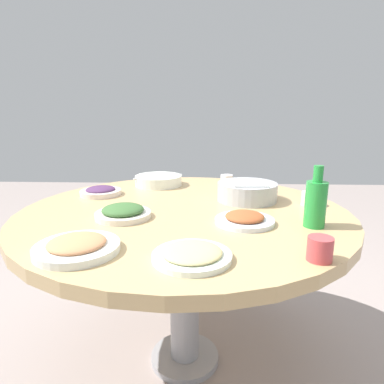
% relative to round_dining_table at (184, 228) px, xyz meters
% --- Properties ---
extents(ground, '(8.00, 8.00, 0.00)m').
position_rel_round_dining_table_xyz_m(ground, '(0.00, 0.00, -0.67)').
color(ground, gray).
extents(round_dining_table, '(1.38, 1.38, 0.76)m').
position_rel_round_dining_table_xyz_m(round_dining_table, '(0.00, 0.00, 0.00)').
color(round_dining_table, '#99999E').
rests_on(round_dining_table, ground).
extents(rice_bowl, '(0.27, 0.27, 0.09)m').
position_rel_round_dining_table_xyz_m(rice_bowl, '(0.28, 0.15, 0.13)').
color(rice_bowl, '#B2B5BA').
rests_on(rice_bowl, round_dining_table).
extents(soup_bowl, '(0.26, 0.26, 0.06)m').
position_rel_round_dining_table_xyz_m(soup_bowl, '(-0.17, 0.45, 0.12)').
color(soup_bowl, white).
rests_on(soup_bowl, round_dining_table).
extents(dish_greens, '(0.22, 0.22, 0.05)m').
position_rel_round_dining_table_xyz_m(dish_greens, '(-0.23, -0.13, 0.11)').
color(dish_greens, silver).
rests_on(dish_greens, round_dining_table).
extents(dish_eggplant, '(0.20, 0.20, 0.04)m').
position_rel_round_dining_table_xyz_m(dish_eggplant, '(-0.43, 0.22, 0.11)').
color(dish_eggplant, silver).
rests_on(dish_eggplant, round_dining_table).
extents(dish_shrimp, '(0.25, 0.25, 0.05)m').
position_rel_round_dining_table_xyz_m(dish_shrimp, '(-0.29, -0.46, 0.11)').
color(dish_shrimp, white).
rests_on(dish_shrimp, round_dining_table).
extents(dish_noodles, '(0.23, 0.23, 0.04)m').
position_rel_round_dining_table_xyz_m(dish_noodles, '(0.05, -0.50, 0.10)').
color(dish_noodles, white).
rests_on(dish_noodles, round_dining_table).
extents(dish_stirfry, '(0.22, 0.22, 0.04)m').
position_rel_round_dining_table_xyz_m(dish_stirfry, '(0.24, -0.18, 0.11)').
color(dish_stirfry, silver).
rests_on(dish_stirfry, round_dining_table).
extents(green_bottle, '(0.08, 0.08, 0.22)m').
position_rel_round_dining_table_xyz_m(green_bottle, '(0.48, -0.21, 0.18)').
color(green_bottle, green).
rests_on(green_bottle, round_dining_table).
extents(tea_cup_near, '(0.07, 0.07, 0.06)m').
position_rel_round_dining_table_xyz_m(tea_cup_near, '(0.55, 0.07, 0.12)').
color(tea_cup_near, silver).
rests_on(tea_cup_near, round_dining_table).
extents(tea_cup_far, '(0.07, 0.07, 0.06)m').
position_rel_round_dining_table_xyz_m(tea_cup_far, '(0.21, 0.48, 0.12)').
color(tea_cup_far, white).
rests_on(tea_cup_far, round_dining_table).
extents(tea_cup_side, '(0.07, 0.07, 0.07)m').
position_rel_round_dining_table_xyz_m(tea_cup_side, '(0.41, -0.49, 0.12)').
color(tea_cup_side, '#C24347').
rests_on(tea_cup_side, round_dining_table).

